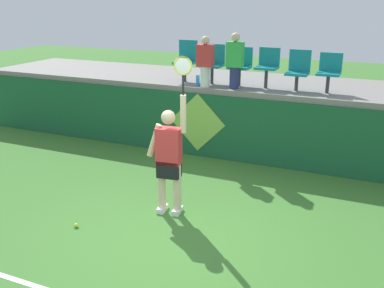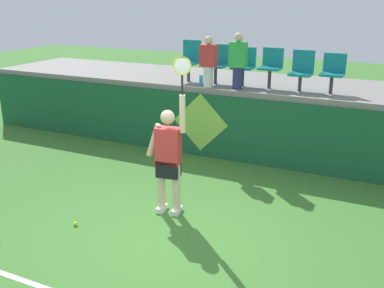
# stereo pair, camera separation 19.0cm
# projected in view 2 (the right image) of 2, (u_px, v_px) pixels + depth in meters

# --- Properties ---
(ground_plane) EXTENTS (40.00, 40.00, 0.00)m
(ground_plane) POSITION_uv_depth(u_px,v_px,m) (167.00, 236.00, 6.56)
(ground_plane) COLOR #3D752D
(court_back_wall) EXTENTS (13.89, 0.20, 1.38)m
(court_back_wall) POSITION_uv_depth(u_px,v_px,m) (246.00, 130.00, 9.29)
(court_back_wall) COLOR #195633
(court_back_wall) RESTS_ON ground_plane
(spectator_platform) EXTENTS (13.89, 2.50, 0.12)m
(spectator_platform) POSITION_uv_depth(u_px,v_px,m) (264.00, 84.00, 10.08)
(spectator_platform) COLOR gray
(spectator_platform) RESTS_ON court_back_wall
(tennis_player) EXTENTS (0.75, 0.31, 2.53)m
(tennis_player) POSITION_uv_depth(u_px,v_px,m) (169.00, 157.00, 6.99)
(tennis_player) COLOR white
(tennis_player) RESTS_ON ground_plane
(tennis_ball) EXTENTS (0.07, 0.07, 0.07)m
(tennis_ball) POSITION_uv_depth(u_px,v_px,m) (75.00, 224.00, 6.84)
(tennis_ball) COLOR #D1E533
(tennis_ball) RESTS_ON ground_plane
(water_bottle) EXTENTS (0.08, 0.08, 0.23)m
(water_bottle) POSITION_uv_depth(u_px,v_px,m) (201.00, 80.00, 9.60)
(water_bottle) COLOR #338CE5
(water_bottle) RESTS_ON spectator_platform
(stadium_chair_0) EXTENTS (0.44, 0.42, 0.90)m
(stadium_chair_0) POSITION_uv_depth(u_px,v_px,m) (190.00, 58.00, 10.03)
(stadium_chair_0) COLOR #38383D
(stadium_chair_0) RESTS_ON spectator_platform
(stadium_chair_1) EXTENTS (0.44, 0.42, 0.84)m
(stadium_chair_1) POSITION_uv_depth(u_px,v_px,m) (217.00, 62.00, 9.77)
(stadium_chair_1) COLOR #38383D
(stadium_chair_1) RESTS_ON spectator_platform
(stadium_chair_2) EXTENTS (0.44, 0.42, 0.81)m
(stadium_chair_2) POSITION_uv_depth(u_px,v_px,m) (244.00, 64.00, 9.51)
(stadium_chair_2) COLOR #38383D
(stadium_chair_2) RESTS_ON spectator_platform
(stadium_chair_3) EXTENTS (0.44, 0.42, 0.82)m
(stadium_chair_3) POSITION_uv_depth(u_px,v_px,m) (271.00, 65.00, 9.26)
(stadium_chair_3) COLOR #38383D
(stadium_chair_3) RESTS_ON spectator_platform
(stadium_chair_4) EXTENTS (0.44, 0.42, 0.81)m
(stadium_chair_4) POSITION_uv_depth(u_px,v_px,m) (302.00, 69.00, 9.03)
(stadium_chair_4) COLOR #38383D
(stadium_chair_4) RESTS_ON spectator_platform
(stadium_chair_5) EXTENTS (0.44, 0.42, 0.78)m
(stadium_chair_5) POSITION_uv_depth(u_px,v_px,m) (333.00, 71.00, 8.76)
(stadium_chair_5) COLOR #38383D
(stadium_chair_5) RESTS_ON spectator_platform
(spectator_0) EXTENTS (0.34, 0.20, 1.14)m
(spectator_0) POSITION_uv_depth(u_px,v_px,m) (238.00, 60.00, 9.13)
(spectator_0) COLOR navy
(spectator_0) RESTS_ON spectator_platform
(spectator_1) EXTENTS (0.34, 0.20, 1.06)m
(spectator_1) POSITION_uv_depth(u_px,v_px,m) (208.00, 61.00, 9.34)
(spectator_1) COLOR white
(spectator_1) RESTS_ON spectator_platform
(wall_signage_mount) EXTENTS (1.27, 0.01, 1.40)m
(wall_signage_mount) POSITION_uv_depth(u_px,v_px,m) (200.00, 156.00, 9.83)
(wall_signage_mount) COLOR #195633
(wall_signage_mount) RESTS_ON ground_plane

